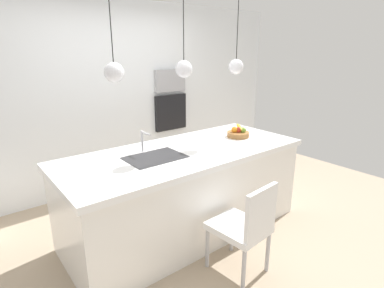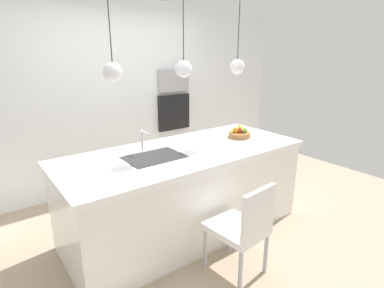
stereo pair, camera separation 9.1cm
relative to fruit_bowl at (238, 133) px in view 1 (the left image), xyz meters
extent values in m
plane|color=tan|center=(-0.82, -0.01, -0.98)|extent=(6.60, 6.60, 0.00)
cube|color=white|center=(-0.82, 1.64, 0.32)|extent=(6.00, 0.10, 2.60)
cube|color=white|center=(-0.82, -0.01, -0.54)|extent=(2.54, 1.02, 0.87)
cube|color=white|center=(-0.82, -0.01, -0.08)|extent=(2.60, 1.08, 0.06)
cube|color=#2D2D30|center=(-1.18, -0.01, -0.05)|extent=(0.56, 0.40, 0.02)
cylinder|color=silver|center=(-1.18, 0.23, 0.06)|extent=(0.02, 0.02, 0.22)
cylinder|color=silver|center=(-1.18, 0.15, 0.16)|extent=(0.02, 0.16, 0.02)
cylinder|color=#9E6B38|center=(0.00, 0.00, -0.02)|extent=(0.26, 0.26, 0.06)
sphere|color=#B22D1E|center=(0.00, -0.01, 0.04)|extent=(0.07, 0.07, 0.07)
sphere|color=olive|center=(0.04, -0.04, 0.04)|extent=(0.07, 0.07, 0.07)
sphere|color=orange|center=(-0.04, 0.02, 0.04)|extent=(0.08, 0.08, 0.08)
ellipsoid|color=yellow|center=(0.04, 0.02, 0.06)|extent=(0.12, 0.18, 0.07)
cube|color=#9E9EA3|center=(0.09, 1.57, 0.50)|extent=(0.54, 0.08, 0.34)
cube|color=black|center=(0.09, 1.57, 0.00)|extent=(0.56, 0.08, 0.56)
cube|color=white|center=(-0.84, -0.83, -0.55)|extent=(0.45, 0.51, 0.06)
cube|color=white|center=(-0.82, -1.05, -0.31)|extent=(0.39, 0.07, 0.42)
cylinder|color=#B2B2B7|center=(-0.69, -0.61, -0.78)|extent=(0.04, 0.04, 0.40)
cylinder|color=#B2B2B7|center=(-1.04, -0.64, -0.78)|extent=(0.04, 0.04, 0.40)
cylinder|color=#B2B2B7|center=(-0.65, -1.02, -0.78)|extent=(0.04, 0.04, 0.40)
cylinder|color=#B2B2B7|center=(-1.00, -1.05, -0.78)|extent=(0.04, 0.04, 0.40)
sphere|color=silver|center=(-1.54, -0.01, 0.78)|extent=(0.17, 0.17, 0.17)
cylinder|color=black|center=(-1.54, -0.01, 1.16)|extent=(0.01, 0.01, 0.60)
sphere|color=silver|center=(-0.82, -0.01, 0.78)|extent=(0.17, 0.17, 0.17)
cylinder|color=black|center=(-0.82, -0.01, 1.16)|extent=(0.01, 0.01, 0.60)
sphere|color=silver|center=(-0.10, -0.01, 0.78)|extent=(0.17, 0.17, 0.17)
cylinder|color=black|center=(-0.10, -0.01, 1.16)|extent=(0.01, 0.01, 0.60)
camera|label=1|loc=(-2.65, -2.44, 0.96)|focal=28.79mm
camera|label=2|loc=(-2.58, -2.50, 0.96)|focal=28.79mm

